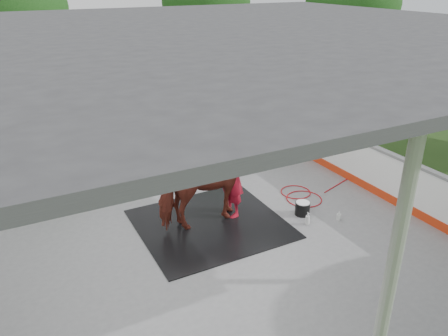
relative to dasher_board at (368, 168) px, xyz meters
name	(u,v)px	position (x,y,z in m)	size (l,w,h in m)	color
ground	(197,236)	(-4.60, 0.00, -0.59)	(100.00, 100.00, 0.00)	#1E3814
concrete_slab	(197,235)	(-4.60, 0.00, -0.57)	(12.00, 10.00, 0.05)	slate
pavilion_structure	(191,36)	(-4.60, 0.00, 3.37)	(12.60, 10.60, 4.05)	beige
dasher_board	(368,168)	(0.00, 0.00, 0.00)	(0.16, 8.00, 1.15)	red
tree_belt	(187,40)	(-4.30, 0.90, 3.20)	(28.00, 28.00, 5.80)	#382314
rubber_mat	(210,224)	(-4.19, 0.22, -0.53)	(2.97, 2.78, 0.02)	black
horse	(210,186)	(-4.19, 0.22, 0.36)	(0.96, 2.10, 1.77)	maroon
handler	(232,175)	(-3.59, 0.38, 0.43)	(0.71, 0.46, 1.94)	red
wash_bucket	(302,208)	(-2.21, -0.35, -0.39)	(0.33, 0.33, 0.30)	black
soap_bottle_a	(308,219)	(-2.37, -0.75, -0.40)	(0.11, 0.11, 0.28)	silver
soap_bottle_b	(339,216)	(-1.65, -0.91, -0.44)	(0.09, 0.09, 0.20)	#338CD8
hose_coil	(301,196)	(-1.69, 0.36, -0.53)	(2.22, 1.17, 0.02)	#AC0C13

